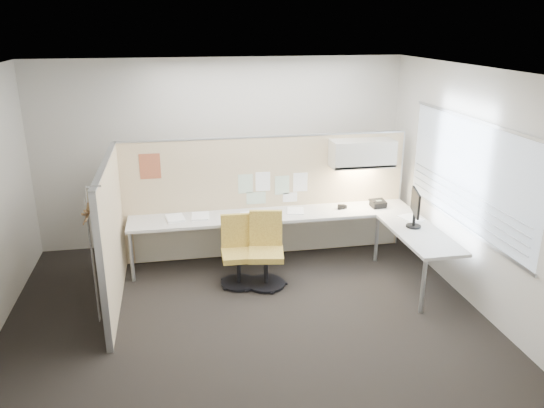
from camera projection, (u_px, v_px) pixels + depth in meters
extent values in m
cube|color=black|center=(245.00, 310.00, 6.36)|extent=(5.50, 4.50, 0.01)
cube|color=white|center=(240.00, 70.00, 5.44)|extent=(5.50, 4.50, 0.01)
cube|color=beige|center=(222.00, 153.00, 7.99)|extent=(5.50, 0.02, 2.80)
cube|color=beige|center=(284.00, 297.00, 3.81)|extent=(5.50, 0.02, 2.80)
cube|color=beige|center=(468.00, 186.00, 6.39)|extent=(0.02, 4.50, 2.80)
cube|color=#99A4B1|center=(468.00, 174.00, 6.33)|extent=(0.01, 2.80, 1.30)
cube|color=beige|center=(266.00, 197.00, 7.66)|extent=(4.10, 0.06, 1.75)
cube|color=beige|center=(112.00, 236.00, 6.27)|extent=(0.06, 2.20, 1.75)
cube|color=beige|center=(274.00, 215.00, 7.41)|extent=(4.00, 0.60, 0.04)
cube|color=beige|center=(420.00, 234.00, 6.75)|extent=(0.60, 1.47, 0.04)
cube|color=beige|center=(270.00, 232.00, 7.78)|extent=(3.90, 0.02, 0.64)
cylinder|color=#A5A8AA|center=(132.00, 257.00, 6.96)|extent=(0.05, 0.05, 0.69)
cylinder|color=#A5A8AA|center=(423.00, 286.00, 6.19)|extent=(0.05, 0.05, 0.69)
cylinder|color=#A5A8AA|center=(377.00, 239.00, 7.55)|extent=(0.05, 0.05, 0.69)
cube|color=beige|center=(362.00, 153.00, 7.49)|extent=(0.90, 0.36, 0.38)
cube|color=#FFEABF|center=(361.00, 168.00, 7.56)|extent=(0.60, 0.06, 0.02)
cube|color=#8CBF8C|center=(245.00, 184.00, 7.50)|extent=(0.21, 0.00, 0.28)
cube|color=white|center=(263.00, 182.00, 7.54)|extent=(0.21, 0.00, 0.28)
cube|color=#8CBF8C|center=(282.00, 185.00, 7.61)|extent=(0.21, 0.00, 0.28)
cube|color=white|center=(300.00, 182.00, 7.65)|extent=(0.21, 0.00, 0.28)
cube|color=#8CBF8C|center=(256.00, 198.00, 7.60)|extent=(0.28, 0.00, 0.18)
cube|color=white|center=(290.00, 197.00, 7.69)|extent=(0.21, 0.00, 0.14)
cube|color=#EA531D|center=(150.00, 166.00, 7.17)|extent=(0.28, 0.00, 0.35)
cylinder|color=black|center=(239.00, 283.00, 6.96)|extent=(0.48, 0.48, 0.03)
cylinder|color=black|center=(239.00, 270.00, 6.90)|extent=(0.05, 0.05, 0.37)
cube|color=#E2CF54|center=(238.00, 255.00, 6.83)|extent=(0.43, 0.43, 0.07)
cube|color=#E2CF54|center=(236.00, 230.00, 6.93)|extent=(0.40, 0.06, 0.46)
cylinder|color=black|center=(266.00, 283.00, 6.93)|extent=(0.50, 0.50, 0.03)
cylinder|color=black|center=(266.00, 270.00, 6.87)|extent=(0.06, 0.06, 0.39)
cube|color=#E2CF54|center=(266.00, 254.00, 6.80)|extent=(0.51, 0.51, 0.08)
cube|color=#E2CF54|center=(266.00, 228.00, 6.91)|extent=(0.43, 0.13, 0.48)
cylinder|color=black|center=(413.00, 226.00, 6.92)|extent=(0.20, 0.20, 0.02)
cylinder|color=black|center=(414.00, 220.00, 6.89)|extent=(0.04, 0.04, 0.18)
cube|color=black|center=(416.00, 202.00, 6.81)|extent=(0.15, 0.46, 0.31)
cube|color=black|center=(416.00, 202.00, 6.81)|extent=(0.11, 0.42, 0.27)
cube|color=black|center=(378.00, 204.00, 7.66)|extent=(0.21, 0.21, 0.12)
cylinder|color=black|center=(372.00, 201.00, 7.65)|extent=(0.05, 0.17, 0.04)
cube|color=black|center=(342.00, 207.00, 7.59)|extent=(0.15, 0.08, 0.05)
cube|color=black|center=(341.00, 207.00, 7.60)|extent=(0.11, 0.08, 0.06)
cube|color=silver|center=(93.00, 186.00, 5.09)|extent=(0.14, 0.02, 0.02)
cylinder|color=silver|center=(87.00, 195.00, 5.10)|extent=(0.02, 0.02, 0.14)
cube|color=#AD7F4C|center=(88.00, 208.00, 5.15)|extent=(0.02, 0.45, 0.12)
cube|color=#AD7F4C|center=(86.00, 211.00, 5.18)|extent=(0.02, 0.45, 0.12)
cube|color=#ABACB6|center=(94.00, 271.00, 5.31)|extent=(0.01, 0.07, 1.14)
cube|color=white|center=(175.00, 218.00, 7.20)|extent=(0.27, 0.33, 0.03)
cube|color=white|center=(200.00, 216.00, 7.28)|extent=(0.25, 0.32, 0.02)
cube|color=white|center=(251.00, 216.00, 7.25)|extent=(0.26, 0.32, 0.04)
cube|color=white|center=(295.00, 211.00, 7.50)|extent=(0.29, 0.34, 0.01)
cube|color=white|center=(411.00, 218.00, 7.21)|extent=(0.30, 0.35, 0.02)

